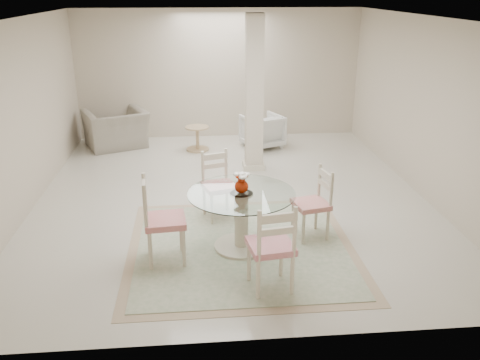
{
  "coord_description": "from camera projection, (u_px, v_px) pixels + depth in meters",
  "views": [
    {
      "loc": [
        -0.53,
        -7.39,
        3.11
      ],
      "look_at": [
        -0.0,
        -1.51,
        0.85
      ],
      "focal_mm": 38.0,
      "sensor_mm": 36.0,
      "label": 1
    }
  ],
  "objects": [
    {
      "name": "dining_chair_west",
      "position": [
        158.0,
        214.0,
        5.91
      ],
      "size": [
        0.52,
        0.52,
        1.18
      ],
      "rotation": [
        0.0,
        0.0,
        1.67
      ],
      "color": "beige",
      "rests_on": "ground"
    },
    {
      "name": "dining_chair_east",
      "position": [
        316.0,
        198.0,
        6.54
      ],
      "size": [
        0.5,
        0.5,
        1.04
      ],
      "rotation": [
        0.0,
        0.0,
        -1.35
      ],
      "color": "beige",
      "rests_on": "ground"
    },
    {
      "name": "area_rug",
      "position": [
        241.0,
        248.0,
        6.43
      ],
      "size": [
        2.85,
        2.85,
        0.02
      ],
      "color": "tan",
      "rests_on": "ground"
    },
    {
      "name": "side_table",
      "position": [
        197.0,
        139.0,
        10.2
      ],
      "size": [
        0.47,
        0.47,
        0.49
      ],
      "color": "tan",
      "rests_on": "ground"
    },
    {
      "name": "dining_chair_north",
      "position": [
        218.0,
        180.0,
        7.13
      ],
      "size": [
        0.53,
        0.53,
        1.06
      ],
      "rotation": [
        0.0,
        0.0,
        0.29
      ],
      "color": "beige",
      "rests_on": "ground"
    },
    {
      "name": "ground",
      "position": [
        232.0,
        196.0,
        8.03
      ],
      "size": [
        7.0,
        7.0,
        0.0
      ],
      "primitive_type": "plane",
      "color": "beige",
      "rests_on": "ground"
    },
    {
      "name": "column",
      "position": [
        254.0,
        95.0,
        8.8
      ],
      "size": [
        0.3,
        0.3,
        2.7
      ],
      "primitive_type": "cube",
      "color": "beige",
      "rests_on": "ground"
    },
    {
      "name": "room_shell",
      "position": [
        231.0,
        78.0,
        7.36
      ],
      "size": [
        6.02,
        7.02,
        2.71
      ],
      "color": "beige",
      "rests_on": "ground"
    },
    {
      "name": "dining_chair_south",
      "position": [
        273.0,
        242.0,
        5.31
      ],
      "size": [
        0.52,
        0.52,
        1.15
      ],
      "rotation": [
        0.0,
        0.0,
        3.29
      ],
      "color": "#F5E6C9",
      "rests_on": "ground"
    },
    {
      "name": "recliner_taupe",
      "position": [
        116.0,
        129.0,
        10.35
      ],
      "size": [
        1.48,
        1.4,
        0.76
      ],
      "primitive_type": "imported",
      "rotation": [
        0.0,
        0.0,
        3.54
      ],
      "color": "gray",
      "rests_on": "ground"
    },
    {
      "name": "armchair_white",
      "position": [
        262.0,
        131.0,
        10.37
      ],
      "size": [
        0.95,
        0.97,
        0.68
      ],
      "primitive_type": "imported",
      "rotation": [
        0.0,
        0.0,
        3.54
      ],
      "color": "silver",
      "rests_on": "ground"
    },
    {
      "name": "dining_table",
      "position": [
        241.0,
        221.0,
        6.3
      ],
      "size": [
        1.32,
        1.32,
        0.76
      ],
      "rotation": [
        0.0,
        0.0,
        0.24
      ],
      "color": "beige",
      "rests_on": "ground"
    },
    {
      "name": "red_vase",
      "position": [
        242.0,
        183.0,
        6.12
      ],
      "size": [
        0.2,
        0.19,
        0.26
      ],
      "color": "#AA2105",
      "rests_on": "dining_table"
    }
  ]
}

